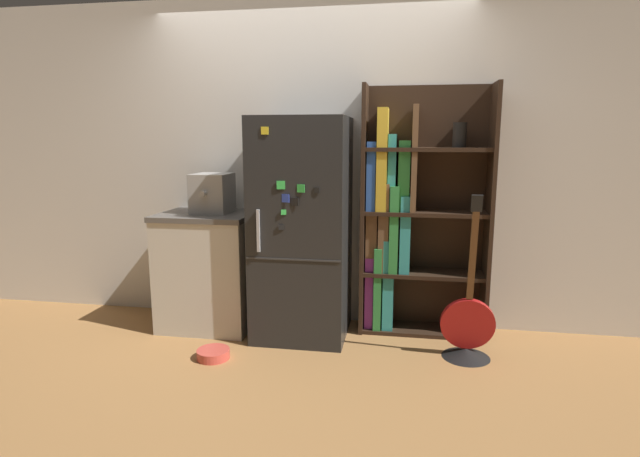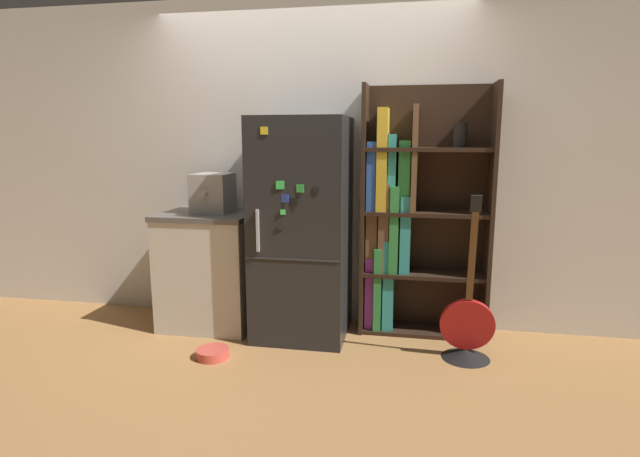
% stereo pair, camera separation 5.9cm
% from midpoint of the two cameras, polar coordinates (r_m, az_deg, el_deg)
% --- Properties ---
extents(ground_plane, '(16.00, 16.00, 0.00)m').
position_cam_midpoint_polar(ground_plane, '(3.91, -2.76, -12.41)').
color(ground_plane, '#A87542').
extents(wall_back, '(8.00, 0.05, 2.60)m').
position_cam_midpoint_polar(wall_back, '(4.08, -1.48, 7.35)').
color(wall_back, silver).
rests_on(wall_back, ground_plane).
extents(refrigerator, '(0.69, 0.69, 1.66)m').
position_cam_midpoint_polar(refrigerator, '(3.79, -2.49, -0.03)').
color(refrigerator, black).
rests_on(refrigerator, ground_plane).
extents(bookshelf, '(0.96, 0.31, 1.90)m').
position_cam_midpoint_polar(bookshelf, '(3.90, 9.45, 1.00)').
color(bookshelf, black).
rests_on(bookshelf, ground_plane).
extents(kitchen_counter, '(0.73, 0.61, 0.93)m').
position_cam_midpoint_polar(kitchen_counter, '(4.13, -12.97, -4.60)').
color(kitchen_counter, beige).
rests_on(kitchen_counter, ground_plane).
extents(espresso_machine, '(0.28, 0.36, 0.31)m').
position_cam_midpoint_polar(espresso_machine, '(4.02, -12.61, 3.96)').
color(espresso_machine, '#A5A39E').
rests_on(espresso_machine, kitchen_counter).
extents(guitar, '(0.37, 0.33, 1.16)m').
position_cam_midpoint_polar(guitar, '(3.67, 16.00, -11.57)').
color(guitar, black).
rests_on(guitar, ground_plane).
extents(pet_bowl, '(0.23, 0.23, 0.06)m').
position_cam_midpoint_polar(pet_bowl, '(3.65, -12.57, -13.76)').
color(pet_bowl, '#D84C3F').
rests_on(pet_bowl, ground_plane).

